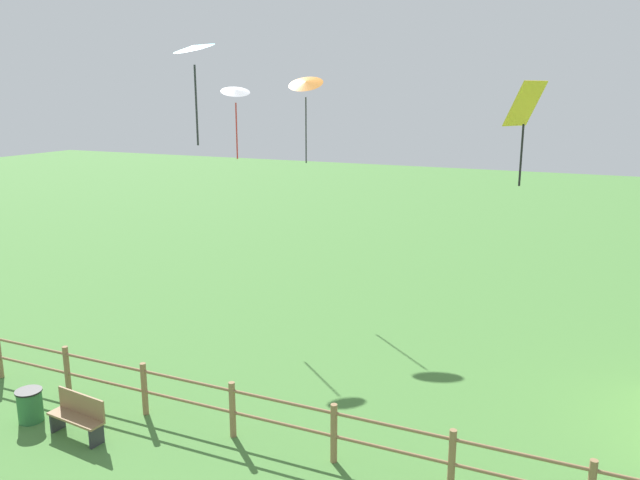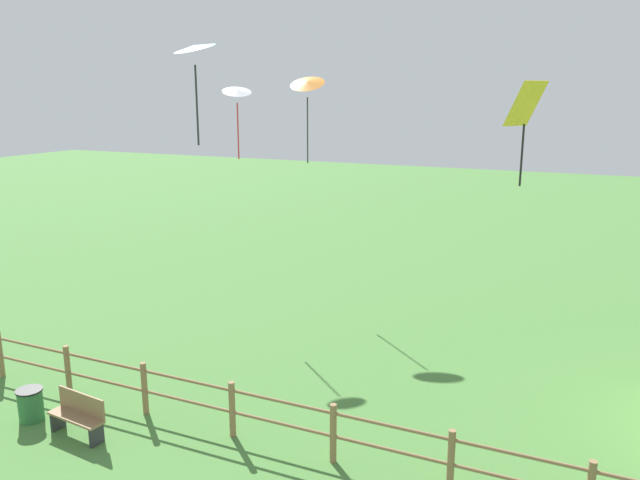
{
  "view_description": "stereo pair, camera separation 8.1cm",
  "coord_description": "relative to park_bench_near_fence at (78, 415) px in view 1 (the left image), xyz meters",
  "views": [
    {
      "loc": [
        5.59,
        -3.73,
        7.34
      ],
      "look_at": [
        0.0,
        8.8,
        4.13
      ],
      "focal_mm": 35.0,
      "sensor_mm": 36.0,
      "label": 1
    },
    {
      "loc": [
        5.67,
        -3.7,
        7.34
      ],
      "look_at": [
        0.0,
        8.8,
        4.13
      ],
      "focal_mm": 35.0,
      "sensor_mm": 36.0,
      "label": 2
    }
  ],
  "objects": [
    {
      "name": "kite_yellow_diamond",
      "position": [
        8.24,
        5.95,
        6.44
      ],
      "size": [
        0.9,
        0.98,
        2.39
      ],
      "color": "yellow"
    },
    {
      "name": "kite_cyan_delta",
      "position": [
        0.72,
        3.91,
        7.87
      ],
      "size": [
        1.32,
        1.31,
        2.53
      ],
      "color": "#2DB2C6"
    },
    {
      "name": "kite_orange_delta",
      "position": [
        -0.14,
        12.02,
        7.18
      ],
      "size": [
        1.43,
        1.36,
        3.24
      ],
      "color": "orange"
    },
    {
      "name": "park_bench_near_fence",
      "position": [
        0.0,
        0.0,
        0.0
      ],
      "size": [
        1.47,
        0.55,
        0.97
      ],
      "color": "olive",
      "rests_on": "ground_plane"
    },
    {
      "name": "kite_white_delta",
      "position": [
        -1.58,
        9.49,
        6.87
      ],
      "size": [
        1.38,
        1.37,
        2.52
      ],
      "color": "white"
    },
    {
      "name": "wooden_fence",
      "position": [
        4.29,
        1.37,
        0.22
      ],
      "size": [
        21.74,
        0.14,
        1.28
      ],
      "color": "olive",
      "rests_on": "ground_plane"
    },
    {
      "name": "trash_bin",
      "position": [
        -1.52,
        0.05,
        -0.13
      ],
      "size": [
        0.59,
        0.59,
        0.76
      ],
      "color": "#2D6B38",
      "rests_on": "ground_plane"
    }
  ]
}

